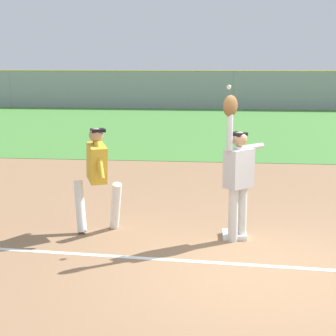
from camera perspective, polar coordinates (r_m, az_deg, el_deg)
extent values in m
plane|color=#936D4C|center=(7.48, 9.33, -10.64)|extent=(74.00, 74.00, 0.00)
cube|color=#478438|center=(23.07, 7.16, 4.39)|extent=(52.79, 16.48, 0.01)
cube|color=white|center=(8.73, 7.07, -7.03)|extent=(0.40, 0.40, 0.08)
cylinder|color=silver|center=(8.57, 7.85, -4.70)|extent=(0.21, 0.21, 0.85)
cylinder|color=silver|center=(8.43, 6.93, -4.95)|extent=(0.21, 0.21, 0.85)
cube|color=#B7B7B7|center=(8.33, 7.52, -0.03)|extent=(0.49, 0.50, 0.60)
sphere|color=tan|center=(8.25, 7.60, 3.07)|extent=(0.33, 0.33, 0.23)
cube|color=black|center=(8.26, 7.46, 3.61)|extent=(0.30, 0.30, 0.05)
cylinder|color=#B7B7B7|center=(8.07, 6.58, 4.02)|extent=(0.13, 0.13, 0.62)
cylinder|color=#B7B7B7|center=(8.44, 8.58, 2.16)|extent=(0.49, 0.51, 0.09)
ellipsoid|color=brown|center=(8.03, 6.64, 6.57)|extent=(0.29, 0.30, 0.32)
cylinder|color=white|center=(8.91, -5.57, -4.03)|extent=(0.32, 0.46, 0.85)
cylinder|color=white|center=(8.96, -9.30, -4.04)|extent=(0.32, 0.46, 0.85)
cube|color=gold|center=(8.76, -7.56, 0.54)|extent=(0.45, 0.59, 0.66)
sphere|color=tan|center=(8.69, -7.64, 3.48)|extent=(0.30, 0.30, 0.23)
cube|color=black|center=(8.68, -7.45, 3.98)|extent=(0.28, 0.27, 0.05)
cylinder|color=gold|center=(8.96, -7.85, 1.31)|extent=(0.25, 0.40, 0.58)
cylinder|color=gold|center=(8.53, -7.29, 0.82)|extent=(0.25, 0.40, 0.58)
sphere|color=white|center=(8.57, 6.48, 8.53)|extent=(0.07, 0.07, 0.07)
cube|color=#93999E|center=(31.19, 6.94, 8.17)|extent=(52.79, 0.06, 2.13)
cylinder|color=yellow|center=(31.15, 6.99, 10.18)|extent=(52.79, 0.06, 0.06)
cylinder|color=gray|center=(33.68, -16.36, 8.03)|extent=(0.08, 0.08, 2.13)
cylinder|color=gray|center=(31.19, 6.94, 8.17)|extent=(0.08, 0.08, 2.13)
cube|color=black|center=(33.84, 2.25, 7.65)|extent=(4.59, 2.40, 0.55)
cube|color=#2D333D|center=(33.82, 2.25, 8.46)|extent=(2.39, 1.99, 0.40)
cylinder|color=black|center=(34.57, 4.91, 7.24)|extent=(0.62, 0.29, 0.60)
cylinder|color=black|center=(32.69, 4.46, 7.01)|extent=(0.62, 0.29, 0.60)
cylinder|color=black|center=(35.08, 0.18, 7.35)|extent=(0.62, 0.29, 0.60)
cylinder|color=black|center=(33.23, -0.54, 7.12)|extent=(0.62, 0.29, 0.60)
cube|color=#B7B7BC|center=(33.67, 9.32, 7.49)|extent=(4.52, 2.18, 0.55)
cube|color=#2D333D|center=(33.64, 9.34, 8.30)|extent=(2.31, 1.89, 0.40)
cylinder|color=black|center=(34.65, 11.73, 7.06)|extent=(0.61, 0.26, 0.60)
cylinder|color=black|center=(32.76, 11.84, 6.82)|extent=(0.61, 0.26, 0.60)
cylinder|color=black|center=(34.68, 6.91, 7.22)|extent=(0.61, 0.26, 0.60)
cylinder|color=black|center=(32.78, 6.73, 6.98)|extent=(0.61, 0.26, 0.60)
cube|color=#1E6B33|center=(34.32, 16.37, 7.26)|extent=(4.43, 1.96, 0.55)
cube|color=#2D333D|center=(34.29, 16.41, 8.05)|extent=(2.22, 1.78, 0.40)
cylinder|color=black|center=(35.03, 13.70, 7.02)|extent=(0.60, 0.23, 0.60)
cylinder|color=black|center=(33.15, 14.17, 6.76)|extent=(0.60, 0.23, 0.60)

